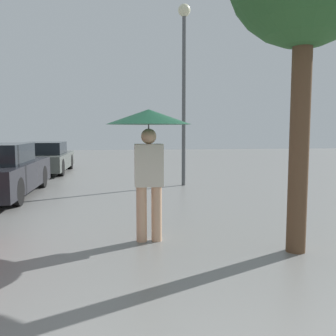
# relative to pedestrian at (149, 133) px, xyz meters

# --- Properties ---
(pedestrian) EXTENTS (1.22, 1.22, 1.92)m
(pedestrian) POSITION_rel_pedestrian_xyz_m (0.00, 0.00, 0.00)
(pedestrian) COLOR tan
(pedestrian) RESTS_ON ground_plane
(parked_car_farthest) EXTENTS (1.68, 3.93, 1.16)m
(parked_car_farthest) POSITION_rel_pedestrian_xyz_m (-3.23, 9.25, -1.03)
(parked_car_farthest) COLOR #4C514C
(parked_car_farthest) RESTS_ON ground_plane
(street_lamp) EXTENTS (0.35, 0.35, 5.14)m
(street_lamp) POSITION_rel_pedestrian_xyz_m (1.43, 5.41, 1.91)
(street_lamp) COLOR #515456
(street_lamp) RESTS_ON ground_plane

